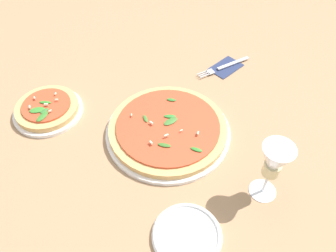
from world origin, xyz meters
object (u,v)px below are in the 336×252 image
(pizza_arugula_main, at_px, (168,129))
(wine_glass, at_px, (274,164))
(fork, at_px, (224,66))
(side_plate_white, at_px, (187,235))
(pizza_personal_side, at_px, (48,109))

(pizza_arugula_main, height_order, wine_glass, wine_glass)
(wine_glass, xyz_separation_m, fork, (-0.31, -0.38, -0.11))
(pizza_arugula_main, height_order, fork, pizza_arugula_main)
(pizza_arugula_main, distance_m, fork, 0.36)
(side_plate_white, bearing_deg, pizza_personal_side, -88.10)
(pizza_personal_side, distance_m, side_plate_white, 0.57)
(pizza_arugula_main, relative_size, pizza_personal_side, 1.72)
(wine_glass, bearing_deg, pizza_personal_side, -68.65)
(wine_glass, bearing_deg, side_plate_white, -12.78)
(fork, relative_size, side_plate_white, 1.31)
(pizza_arugula_main, distance_m, pizza_personal_side, 0.38)
(fork, bearing_deg, pizza_personal_side, -8.39)
(wine_glass, height_order, side_plate_white, wine_glass)
(pizza_personal_side, xyz_separation_m, fork, (-0.56, 0.24, -0.01))
(pizza_personal_side, height_order, wine_glass, wine_glass)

